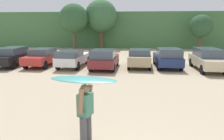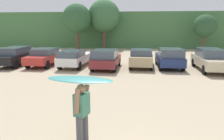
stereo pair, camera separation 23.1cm
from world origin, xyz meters
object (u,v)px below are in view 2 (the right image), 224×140
Objects in this scene: parked_car_tan at (141,58)px; parked_car_champagne at (210,59)px; parked_car_red at (45,57)px; parked_car_black at (15,56)px; parked_car_maroon at (106,59)px; surfboard_teal at (79,79)px; parked_car_navy at (170,58)px; parked_car_white at (75,58)px; person_adult at (82,110)px.

parked_car_tan is 0.86× the size of parked_car_champagne.
parked_car_red is at bearing 87.66° from parked_car_champagne.
parked_car_black is 7.98m from parked_car_maroon.
surfboard_teal is (6.25, -12.06, 1.13)m from parked_car_red.
parked_car_navy is at bearing 76.79° from parked_car_champagne.
surfboard_teal is at bearing -144.66° from parked_car_black.
parked_car_navy is at bearing -86.60° from parked_car_red.
parked_car_champagne is 2.37× the size of surfboard_teal.
parked_car_tan is (5.50, 0.52, 0.01)m from parked_car_white.
parked_car_champagne is (5.15, -0.72, 0.08)m from parked_car_tan.
parked_car_navy is 0.89× the size of parked_car_champagne.
parked_car_maroon reaches higher than parked_car_black.
parked_car_black reaches higher than parked_car_tan.
parked_car_red is 10.43m from parked_car_navy.
parked_car_champagne reaches higher than parked_car_white.
parked_car_navy is 2.40× the size of person_adult.
parked_car_red is 1.05× the size of parked_car_navy.
parked_car_red is at bearing 93.63° from parked_car_tan.
surfboard_teal reaches higher than parked_car_black.
parked_car_tan is at bearing 82.02° from parked_car_champagne.
parked_car_navy is at bearing -89.88° from parked_car_black.
parked_car_maroon is 3.00m from parked_car_tan.
parked_car_champagne is 2.69× the size of person_adult.
person_adult is (0.93, -11.17, 0.19)m from parked_car_maroon.
surfboard_teal is at bearing -149.90° from parked_car_red.
parked_car_white is at bearing -94.63° from parked_car_red.
parked_car_tan is 2.31× the size of person_adult.
parked_car_tan is at bearing -81.79° from parked_car_white.
parked_car_black is 14.82m from surfboard_teal.
parked_car_red is at bearing 89.79° from parked_car_navy.
parked_car_white is 2.59× the size of person_adult.
parked_car_navy reaches higher than parked_car_maroon.
parked_car_red is at bearing -55.72° from surfboard_teal.
parked_car_black reaches higher than parked_car_white.
parked_car_tan is 5.20m from parked_car_champagne.
parked_car_maroon is 2.32× the size of person_adult.
parked_car_white is 2.76m from parked_car_maroon.
parked_car_white is 5.52m from parked_car_tan.
parked_car_red reaches higher than parked_car_white.
parked_car_white is at bearing 88.91° from parked_car_champagne.
parked_car_red is 8.18m from parked_car_tan.
parked_car_maroon is at bearing 92.64° from parked_car_champagne.
person_adult is 0.88× the size of surfboard_teal.
parked_car_navy is (13.01, 0.33, -0.01)m from parked_car_black.
parked_car_black is at bearing -46.43° from surfboard_teal.
parked_car_black is at bearing 86.59° from parked_car_maroon.
person_adult reaches higher than parked_car_maroon.
parked_car_navy is (10.43, 0.13, 0.06)m from parked_car_red.
parked_car_navy is at bearing -102.04° from surfboard_teal.
parked_car_black is at bearing 94.44° from parked_car_tan.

